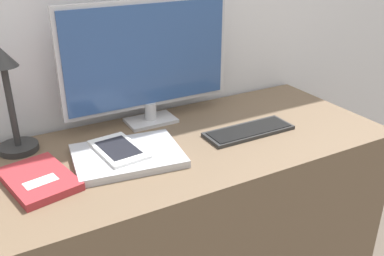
{
  "coord_description": "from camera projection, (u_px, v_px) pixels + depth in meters",
  "views": [
    {
      "loc": [
        -0.61,
        -0.84,
        1.33
      ],
      "look_at": [
        -0.01,
        0.22,
        0.77
      ],
      "focal_mm": 40.0,
      "sensor_mm": 36.0,
      "label": 1
    }
  ],
  "objects": [
    {
      "name": "desk",
      "position": [
        192.0,
        229.0,
        1.54
      ],
      "size": [
        1.3,
        0.58,
        0.71
      ],
      "color": "brown",
      "rests_on": "ground_plane"
    },
    {
      "name": "monitor",
      "position": [
        148.0,
        59.0,
        1.44
      ],
      "size": [
        0.6,
        0.11,
        0.43
      ],
      "color": "#B7B7BC",
      "rests_on": "desk"
    },
    {
      "name": "keyboard",
      "position": [
        249.0,
        131.0,
        1.45
      ],
      "size": [
        0.31,
        0.11,
        0.01
      ],
      "color": "#282828",
      "rests_on": "desk"
    },
    {
      "name": "laptop",
      "position": [
        128.0,
        156.0,
        1.28
      ],
      "size": [
        0.34,
        0.28,
        0.02
      ],
      "color": "#A3A3A8",
      "rests_on": "desk"
    },
    {
      "name": "ereader",
      "position": [
        118.0,
        149.0,
        1.28
      ],
      "size": [
        0.14,
        0.21,
        0.01
      ],
      "color": "white",
      "rests_on": "laptop"
    },
    {
      "name": "desk_lamp",
      "position": [
        9.0,
        97.0,
        1.26
      ],
      "size": [
        0.12,
        0.12,
        0.33
      ],
      "color": "#282828",
      "rests_on": "desk"
    },
    {
      "name": "notebook",
      "position": [
        39.0,
        179.0,
        1.16
      ],
      "size": [
        0.2,
        0.26,
        0.02
      ],
      "color": "maroon",
      "rests_on": "desk"
    }
  ]
}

